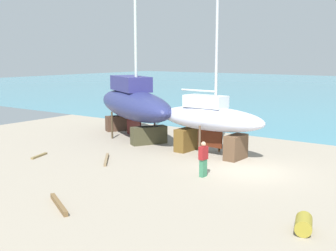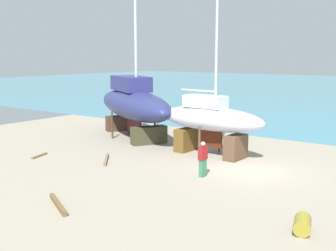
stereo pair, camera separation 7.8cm
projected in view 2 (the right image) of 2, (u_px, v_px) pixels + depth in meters
name	position (u px, v px, depth m)	size (l,w,h in m)	color
ground_plane	(225.00, 183.00, 18.04)	(43.56, 43.56, 0.00)	gray
sailboat_mid_port	(210.00, 120.00, 22.95)	(6.58, 2.15, 10.28)	brown
sailboat_small_center	(133.00, 103.00, 28.15)	(10.62, 7.61, 19.16)	#423F29
worker	(203.00, 159.00, 18.90)	(0.28, 0.46, 1.63)	#377955
barrel_tipped_right	(302.00, 224.00, 13.01)	(0.52, 0.52, 0.94)	olive
timber_short_cross	(39.00, 156.00, 22.82)	(1.32, 0.15, 0.10)	olive
timber_long_aft	(58.00, 204.00, 15.25)	(2.22, 0.15, 0.18)	brown
timber_long_fore	(106.00, 159.00, 21.91)	(2.35, 0.13, 0.15)	olive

